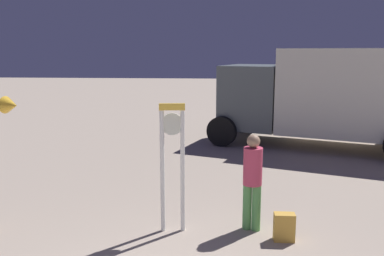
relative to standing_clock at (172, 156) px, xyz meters
The scene contains 4 objects.
standing_clock is the anchor object (origin of this frame).
person_near_clock 1.30m from the standing_clock, ahead, with size 0.30×0.30×1.55m.
backpack 2.00m from the standing_clock, ahead, with size 0.31×0.22×0.43m.
box_truck_near 7.34m from the standing_clock, 55.65° to the left, with size 7.17×4.50×2.89m.
Camera 1 is at (0.59, -3.24, 2.82)m, focal length 38.44 mm.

